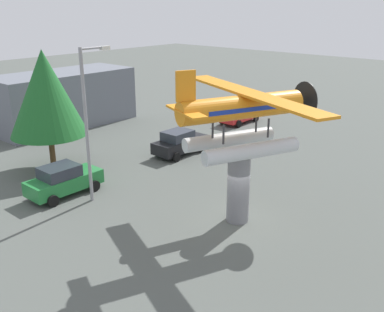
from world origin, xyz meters
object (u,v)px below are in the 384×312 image
(streetlight_primary, at_px, (89,115))
(car_far_black, at_px, (180,142))
(floatplane_monument, at_px, (243,117))
(storefront_building, at_px, (64,99))
(tree_east, at_px, (46,93))
(display_pedestal, at_px, (238,187))
(car_distant_red, at_px, (239,113))
(car_mid_green, at_px, (63,180))

(streetlight_primary, bearing_deg, car_far_black, 10.90)
(floatplane_monument, height_order, storefront_building, floatplane_monument)
(floatplane_monument, bearing_deg, tree_east, 122.21)
(display_pedestal, relative_size, floatplane_monument, 0.36)
(display_pedestal, distance_m, car_distant_red, 18.88)
(car_mid_green, distance_m, storefront_building, 15.56)
(display_pedestal, bearing_deg, car_far_black, 58.54)
(car_far_black, distance_m, streetlight_primary, 9.63)
(car_distant_red, xyz_separation_m, streetlight_primary, (-18.53, -3.57, 3.86))
(streetlight_primary, relative_size, tree_east, 1.07)
(display_pedestal, height_order, car_mid_green, display_pedestal)
(tree_east, bearing_deg, streetlight_primary, -100.66)
(car_mid_green, bearing_deg, tree_east, 65.24)
(car_far_black, bearing_deg, display_pedestal, -121.46)
(car_far_black, bearing_deg, streetlight_primary, -169.10)
(car_mid_green, bearing_deg, display_pedestal, -66.90)
(display_pedestal, height_order, streetlight_primary, streetlight_primary)
(car_distant_red, bearing_deg, car_far_black, -169.09)
(car_mid_green, relative_size, tree_east, 0.55)
(floatplane_monument, xyz_separation_m, streetlight_primary, (-3.27, 7.40, -0.52))
(storefront_building, height_order, tree_east, tree_east)
(floatplane_monument, xyz_separation_m, car_mid_green, (-4.02, 9.19, -4.38))
(car_mid_green, bearing_deg, car_far_black, -0.75)
(car_mid_green, bearing_deg, storefront_building, 56.10)
(streetlight_primary, bearing_deg, display_pedestal, -66.83)
(car_distant_red, height_order, streetlight_primary, streetlight_primary)
(car_distant_red, relative_size, streetlight_primary, 0.51)
(car_mid_green, relative_size, car_far_black, 1.00)
(car_mid_green, xyz_separation_m, tree_east, (1.84, 3.99, 4.11))
(storefront_building, distance_m, tree_east, 11.49)
(car_far_black, bearing_deg, car_distant_red, 10.91)
(display_pedestal, xyz_separation_m, car_distant_red, (15.38, 10.92, -0.91))
(car_distant_red, bearing_deg, display_pedestal, -144.63)
(car_mid_green, relative_size, car_distant_red, 1.00)
(car_mid_green, distance_m, car_distant_red, 19.36)
(storefront_building, xyz_separation_m, tree_east, (-6.80, -8.87, 2.67))
(car_far_black, distance_m, car_distant_red, 10.04)
(car_distant_red, distance_m, tree_east, 18.05)
(car_distant_red, xyz_separation_m, storefront_building, (-10.64, 11.08, 1.44))
(tree_east, bearing_deg, storefront_building, 52.51)
(display_pedestal, distance_m, floatplane_monument, 3.47)
(car_mid_green, bearing_deg, floatplane_monument, -66.38)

